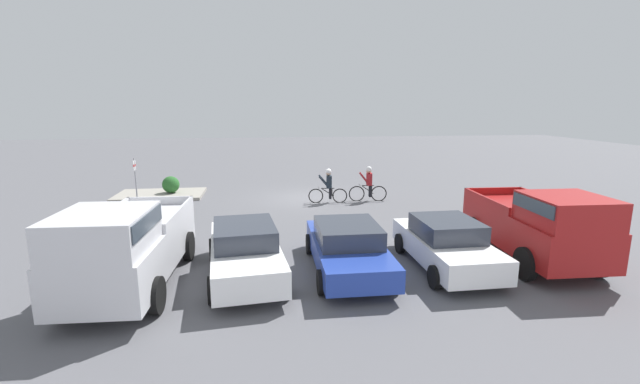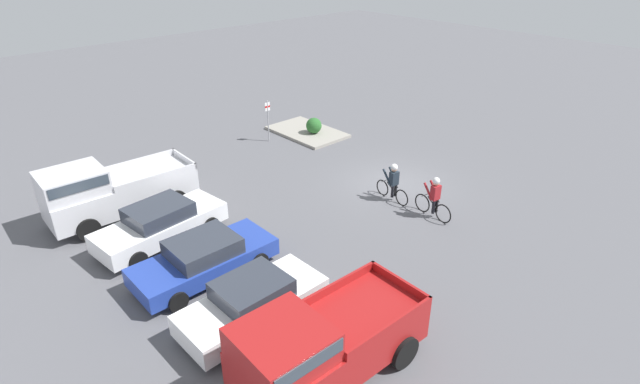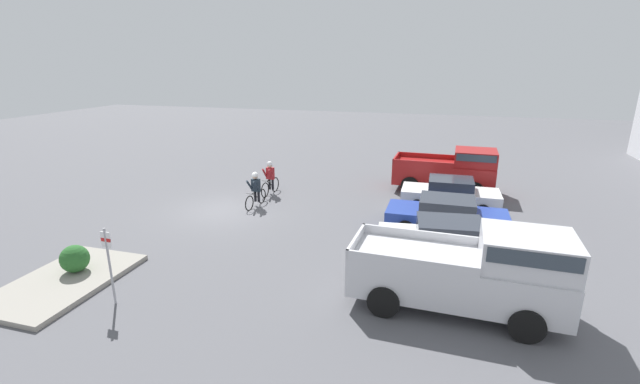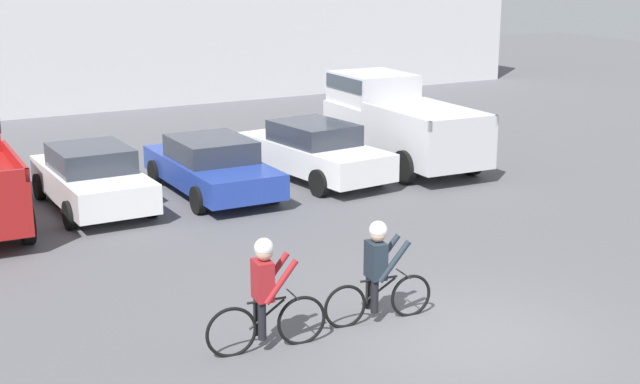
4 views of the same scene
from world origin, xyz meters
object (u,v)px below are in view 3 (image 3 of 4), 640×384
at_px(cyclist_0, 256,189).
at_px(fire_lane_sign, 109,259).
at_px(pickup_truck_0, 451,169).
at_px(sedan_2, 448,242).
at_px(pickup_truck_1, 473,270).
at_px(sedan_0, 450,194).
at_px(shrub, 75,259).
at_px(sedan_1, 446,215).
at_px(cyclist_1, 270,177).

height_order(cyclist_0, fire_lane_sign, fire_lane_sign).
height_order(pickup_truck_0, fire_lane_sign, pickup_truck_0).
distance_m(pickup_truck_0, sedan_2, 8.40).
height_order(sedan_2, fire_lane_sign, fire_lane_sign).
distance_m(pickup_truck_1, cyclist_0, 11.01).
bearing_deg(sedan_0, shrub, -48.65).
xyz_separation_m(cyclist_0, fire_lane_sign, (8.68, -0.29, 0.50)).
height_order(sedan_1, shrub, sedan_1).
bearing_deg(sedan_2, pickup_truck_1, 11.54).
xyz_separation_m(fire_lane_sign, shrub, (-1.02, -2.29, -0.77)).
distance_m(pickup_truck_0, cyclist_1, 9.10).
bearing_deg(cyclist_1, cyclist_0, 2.82).
distance_m(pickup_truck_0, cyclist_0, 9.81).
relative_size(pickup_truck_0, pickup_truck_1, 0.90).
bearing_deg(pickup_truck_1, sedan_1, -173.46).
bearing_deg(pickup_truck_1, sedan_0, -176.59).
distance_m(sedan_2, fire_lane_sign, 10.15).
relative_size(sedan_2, cyclist_0, 2.60).
distance_m(pickup_truck_0, pickup_truck_1, 11.21).
bearing_deg(shrub, cyclist_0, 161.41).
height_order(fire_lane_sign, shrub, fire_lane_sign).
xyz_separation_m(sedan_0, sedan_2, (5.60, -0.07, 0.03)).
height_order(pickup_truck_0, shrub, pickup_truck_0).
xyz_separation_m(cyclist_0, shrub, (7.67, -2.58, -0.27)).
bearing_deg(cyclist_1, sedan_0, 90.85).
xyz_separation_m(sedan_1, cyclist_0, (-0.72, -8.36, 0.17)).
distance_m(sedan_0, fire_lane_sign, 13.91).
xyz_separation_m(sedan_1, shrub, (6.95, -10.93, -0.10)).
height_order(sedan_0, pickup_truck_1, pickup_truck_1).
bearing_deg(sedan_1, cyclist_0, -94.94).
distance_m(pickup_truck_0, fire_lane_sign, 16.16).
distance_m(sedan_1, cyclist_0, 8.39).
height_order(sedan_0, shrub, sedan_0).
relative_size(sedan_0, pickup_truck_1, 0.77).
xyz_separation_m(sedan_0, pickup_truck_1, (8.42, 0.50, 0.49)).
relative_size(sedan_2, fire_lane_sign, 2.14).
bearing_deg(pickup_truck_0, fire_lane_sign, -33.03).
relative_size(sedan_1, cyclist_1, 2.51).
bearing_deg(sedan_1, sedan_0, 177.09).
bearing_deg(shrub, sedan_0, 131.35).
bearing_deg(sedan_2, sedan_0, 179.25).
relative_size(pickup_truck_1, fire_lane_sign, 2.50).
distance_m(cyclist_1, fire_lane_sign, 10.65).
bearing_deg(pickup_truck_0, sedan_1, -1.66).
relative_size(sedan_1, sedan_2, 0.96).
height_order(cyclist_0, cyclist_1, cyclist_1).
relative_size(sedan_0, shrub, 5.00).
height_order(pickup_truck_1, cyclist_0, pickup_truck_1).
distance_m(sedan_0, cyclist_0, 8.75).
bearing_deg(pickup_truck_0, cyclist_0, -60.27).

